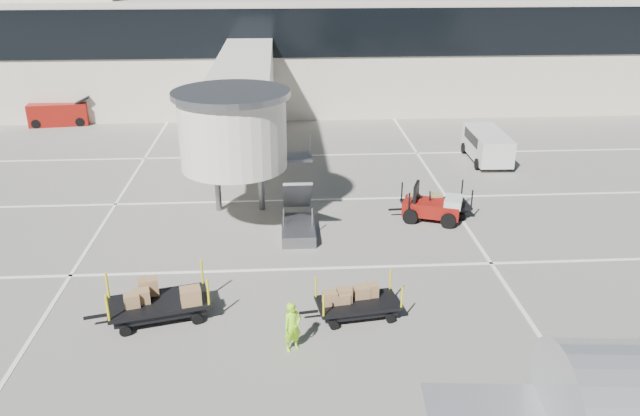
# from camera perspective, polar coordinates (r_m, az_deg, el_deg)

# --- Properties ---
(ground) EXTENTS (140.00, 140.00, 0.00)m
(ground) POSITION_cam_1_polar(r_m,az_deg,el_deg) (22.22, 2.03, -7.94)
(ground) COLOR gray
(ground) RESTS_ON ground
(lane_markings) EXTENTS (40.00, 30.00, 0.02)m
(lane_markings) POSITION_cam_1_polar(r_m,az_deg,el_deg) (30.55, -0.87, 0.99)
(lane_markings) COLOR white
(lane_markings) RESTS_ON ground
(terminal) EXTENTS (64.00, 12.11, 15.20)m
(terminal) POSITION_cam_1_polar(r_m,az_deg,el_deg) (49.50, -1.69, 14.36)
(terminal) COLOR beige
(terminal) RESTS_ON ground
(jet_bridge) EXTENTS (5.70, 20.40, 6.03)m
(jet_bridge) POSITION_cam_1_polar(r_m,az_deg,el_deg) (32.12, -7.15, 9.90)
(jet_bridge) COLOR white
(jet_bridge) RESTS_ON ground
(baggage_tug) EXTENTS (2.79, 2.31, 1.66)m
(baggage_tug) POSITION_cam_1_polar(r_m,az_deg,el_deg) (28.26, 10.30, 0.05)
(baggage_tug) COLOR maroon
(baggage_tug) RESTS_ON ground
(suitcase_cart) EXTENTS (3.70, 1.65, 1.44)m
(suitcase_cart) POSITION_cam_1_polar(r_m,az_deg,el_deg) (28.78, 10.47, 0.23)
(suitcase_cart) COLOR black
(suitcase_cart) RESTS_ON ground
(box_cart_near) EXTENTS (3.39, 1.72, 1.30)m
(box_cart_near) POSITION_cam_1_polar(r_m,az_deg,el_deg) (20.87, 3.40, -8.64)
(box_cart_near) COLOR black
(box_cart_near) RESTS_ON ground
(box_cart_far) EXTENTS (4.05, 2.34, 1.55)m
(box_cart_far) POSITION_cam_1_polar(r_m,az_deg,el_deg) (21.34, -14.40, -8.39)
(box_cart_far) COLOR black
(box_cart_far) RESTS_ON ground
(ground_worker) EXTENTS (0.70, 0.62, 1.61)m
(ground_worker) POSITION_cam_1_polar(r_m,az_deg,el_deg) (19.07, -2.53, -10.79)
(ground_worker) COLOR #9EFF1A
(ground_worker) RESTS_ON ground
(minivan) EXTENTS (2.07, 4.52, 1.69)m
(minivan) POSITION_cam_1_polar(r_m,az_deg,el_deg) (36.91, 14.98, 5.74)
(minivan) COLOR silver
(minivan) RESTS_ON ground
(belt_loader) EXTENTS (4.29, 2.07, 2.00)m
(belt_loader) POSITION_cam_1_polar(r_m,az_deg,el_deg) (46.85, -22.69, 7.97)
(belt_loader) COLOR maroon
(belt_loader) RESTS_ON ground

